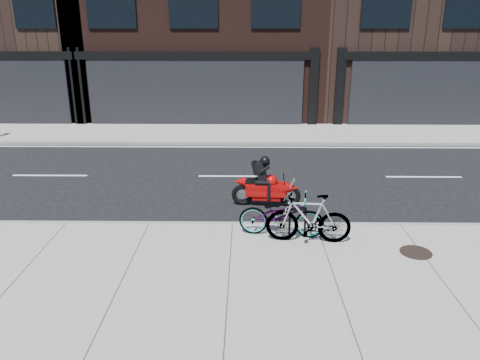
{
  "coord_description": "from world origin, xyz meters",
  "views": [
    {
      "loc": [
        0.31,
        -12.22,
        4.73
      ],
      "look_at": [
        0.17,
        -1.0,
        0.9
      ],
      "focal_mm": 35.0,
      "sensor_mm": 36.0,
      "label": 1
    }
  ],
  "objects_px": {
    "bicycle_front": "(281,215)",
    "bicycle_rear": "(308,218)",
    "motorcycle": "(269,186)",
    "manhole_cover": "(416,252)",
    "bike_rack": "(297,221)"
  },
  "relations": [
    {
      "from": "bike_rack",
      "to": "manhole_cover",
      "type": "distance_m",
      "value": 2.55
    },
    {
      "from": "bicycle_front",
      "to": "bicycle_rear",
      "type": "height_order",
      "value": "bicycle_rear"
    },
    {
      "from": "bike_rack",
      "to": "motorcycle",
      "type": "relative_size",
      "value": 0.39
    },
    {
      "from": "bicycle_front",
      "to": "manhole_cover",
      "type": "height_order",
      "value": "bicycle_front"
    },
    {
      "from": "bike_rack",
      "to": "motorcycle",
      "type": "bearing_deg",
      "value": 102.78
    },
    {
      "from": "motorcycle",
      "to": "manhole_cover",
      "type": "distance_m",
      "value": 4.17
    },
    {
      "from": "bike_rack",
      "to": "manhole_cover",
      "type": "bearing_deg",
      "value": -14.89
    },
    {
      "from": "bicycle_rear",
      "to": "motorcycle",
      "type": "relative_size",
      "value": 0.99
    },
    {
      "from": "bicycle_front",
      "to": "bicycle_rear",
      "type": "relative_size",
      "value": 1.04
    },
    {
      "from": "motorcycle",
      "to": "manhole_cover",
      "type": "xyz_separation_m",
      "value": [
        2.94,
        -2.93,
        -0.43
      ]
    },
    {
      "from": "bicycle_front",
      "to": "manhole_cover",
      "type": "distance_m",
      "value": 2.93
    },
    {
      "from": "bicycle_rear",
      "to": "manhole_cover",
      "type": "xyz_separation_m",
      "value": [
        2.21,
        -0.5,
        -0.54
      ]
    },
    {
      "from": "bicycle_front",
      "to": "motorcycle",
      "type": "relative_size",
      "value": 1.02
    },
    {
      "from": "motorcycle",
      "to": "manhole_cover",
      "type": "height_order",
      "value": "motorcycle"
    },
    {
      "from": "bicycle_rear",
      "to": "motorcycle",
      "type": "height_order",
      "value": "motorcycle"
    }
  ]
}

